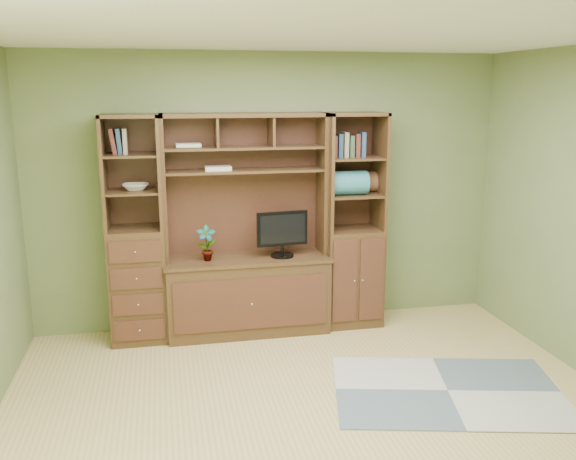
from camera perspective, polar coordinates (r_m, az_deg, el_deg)
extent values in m
cube|color=tan|center=(4.44, 3.18, -17.52)|extent=(4.60, 4.10, 0.04)
cube|color=white|center=(3.84, 3.69, 18.16)|extent=(4.60, 4.10, 0.04)
cube|color=olive|center=(5.86, -1.69, 3.63)|extent=(4.50, 0.04, 2.60)
cube|color=olive|center=(2.19, 17.58, -13.49)|extent=(4.50, 0.04, 2.60)
cube|color=#452C18|center=(5.61, -3.88, 0.33)|extent=(1.54, 0.53, 2.05)
cube|color=#452C18|center=(5.61, -14.11, -0.05)|extent=(0.50, 0.45, 2.05)
cube|color=#452C18|center=(5.87, 6.02, 0.86)|extent=(0.55, 0.45, 2.05)
cube|color=gray|center=(4.97, 14.72, -14.35)|extent=(1.93, 1.51, 0.01)
cube|color=black|center=(5.63, -0.55, 0.40)|extent=(0.50, 0.26, 0.59)
imported|color=#9C5235|center=(5.57, -7.64, -1.25)|extent=(0.17, 0.12, 0.33)
cube|color=beige|center=(5.58, -6.58, 5.77)|extent=(0.24, 0.17, 0.04)
imported|color=silver|center=(5.53, -14.07, 3.93)|extent=(0.23, 0.23, 0.06)
cube|color=#2F717B|center=(5.73, 5.49, 4.41)|extent=(0.39, 0.22, 0.22)
cube|color=brown|center=(5.93, 7.20, 4.51)|extent=(0.36, 0.20, 0.20)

